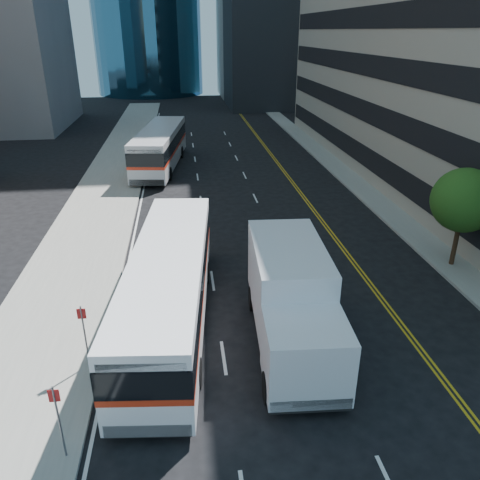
{
  "coord_description": "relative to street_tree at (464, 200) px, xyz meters",
  "views": [
    {
      "loc": [
        -4.65,
        -12.24,
        11.28
      ],
      "look_at": [
        -2.32,
        6.5,
        2.8
      ],
      "focal_mm": 35.0,
      "sensor_mm": 36.0,
      "label": 1
    }
  ],
  "objects": [
    {
      "name": "bus_front",
      "position": [
        -14.45,
        -3.45,
        -1.83
      ],
      "size": [
        4.05,
        13.09,
        3.32
      ],
      "rotation": [
        0.0,
        0.0,
        -0.1
      ],
      "color": "white",
      "rests_on": "ground"
    },
    {
      "name": "street_tree",
      "position": [
        0.0,
        0.0,
        0.0
      ],
      "size": [
        3.2,
        3.2,
        5.1
      ],
      "color": "#332114",
      "rests_on": "sidewalk_east"
    },
    {
      "name": "sidewalk_east",
      "position": [
        -0.0,
        17.0,
        -3.57
      ],
      "size": [
        2.0,
        90.0,
        0.15
      ],
      "primitive_type": "cube",
      "color": "gray",
      "rests_on": "ground"
    },
    {
      "name": "ground",
      "position": [
        -9.0,
        -8.0,
        -3.64
      ],
      "size": [
        160.0,
        160.0,
        0.0
      ],
      "primitive_type": "plane",
      "color": "black",
      "rests_on": "ground"
    },
    {
      "name": "box_truck",
      "position": [
        -9.84,
        -5.43,
        -1.66
      ],
      "size": [
        3.15,
        8.0,
        3.76
      ],
      "rotation": [
        0.0,
        0.0,
        -0.06
      ],
      "color": "white",
      "rests_on": "ground"
    },
    {
      "name": "sidewalk_west",
      "position": [
        -19.5,
        17.0,
        -3.57
      ],
      "size": [
        5.0,
        90.0,
        0.15
      ],
      "primitive_type": "cube",
      "color": "gray",
      "rests_on": "ground"
    },
    {
      "name": "bus_rear",
      "position": [
        -15.6,
        21.45,
        -1.77
      ],
      "size": [
        4.68,
        13.59,
        3.44
      ],
      "rotation": [
        0.0,
        0.0,
        -0.14
      ],
      "color": "silver",
      "rests_on": "ground"
    }
  ]
}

